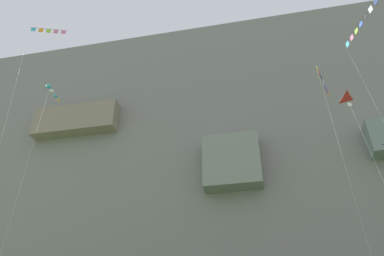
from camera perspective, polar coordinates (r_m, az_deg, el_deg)
cliff_face at (r=78.88m, az=7.18°, el=-10.20°), size 180.00×33.39×68.10m
kite_banner_mid_right at (r=39.63m, az=-21.19°, el=10.66°), size 3.39×2.12×31.67m
kite_banner_low_center at (r=45.43m, az=23.80°, el=12.90°), size 2.39×6.35×34.73m
kite_windsock_far_right at (r=50.48m, az=-19.91°, el=4.95°), size 2.40×6.20×33.03m
kite_delta_upper_left at (r=38.51m, az=22.94°, el=2.51°), size 1.32×5.49×24.40m
kite_banner_upper_mid at (r=46.30m, az=18.92°, el=5.46°), size 1.94×8.77×31.86m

